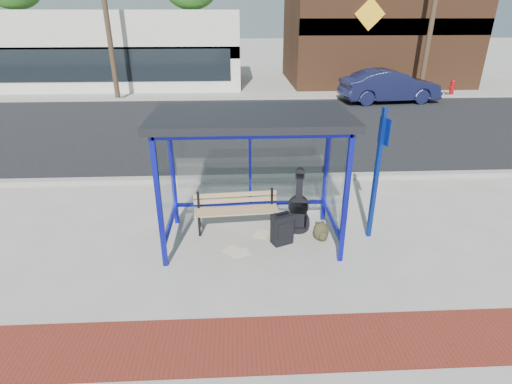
{
  "coord_description": "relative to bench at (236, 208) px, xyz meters",
  "views": [
    {
      "loc": [
        -0.24,
        -6.5,
        3.96
      ],
      "look_at": [
        0.09,
        0.2,
        0.9
      ],
      "focal_mm": 28.0,
      "sensor_mm": 36.0,
      "label": 1
    }
  ],
  "objects": [
    {
      "name": "newspaper_c",
      "position": [
        0.49,
        -0.29,
        -0.43
      ],
      "size": [
        0.35,
        0.4,
        0.01
      ],
      "primitive_type": "cube",
      "rotation": [
        0.0,
        0.0,
        1.26
      ],
      "color": "white",
      "rests_on": "ground"
    },
    {
      "name": "suitcase",
      "position": [
        0.84,
        -0.63,
        -0.14
      ],
      "size": [
        0.43,
        0.36,
        0.65
      ],
      "rotation": [
        0.0,
        0.0,
        0.42
      ],
      "color": "black",
      "rests_on": "ground"
    },
    {
      "name": "guitar_bag",
      "position": [
        1.18,
        -0.26,
        0.03
      ],
      "size": [
        0.48,
        0.19,
        1.26
      ],
      "rotation": [
        0.0,
        0.0,
        -0.13
      ],
      "color": "black",
      "rests_on": "ground"
    },
    {
      "name": "fire_hydrant",
      "position": [
        10.95,
        13.01,
        -0.0
      ],
      "size": [
        0.36,
        0.24,
        0.8
      ],
      "rotation": [
        0.0,
        0.0,
        0.22
      ],
      "color": "#A70B10",
      "rests_on": "ground"
    },
    {
      "name": "newspaper_b",
      "position": [
        0.05,
        -0.92,
        -0.43
      ],
      "size": [
        0.39,
        0.35,
        0.01
      ],
      "primitive_type": "cube",
      "rotation": [
        0.0,
        0.0,
        0.31
      ],
      "color": "white",
      "rests_on": "ground"
    },
    {
      "name": "parked_car",
      "position": [
        7.22,
        11.68,
        0.31
      ],
      "size": [
        4.66,
        2.02,
        1.49
      ],
      "primitive_type": "imported",
      "rotation": [
        0.0,
        0.0,
        1.67
      ],
      "color": "#171B40",
      "rests_on": "ground"
    },
    {
      "name": "far_sidewalk",
      "position": [
        0.29,
        14.52,
        -0.43
      ],
      "size": [
        60.0,
        4.0,
        0.01
      ],
      "primitive_type": "cube",
      "color": "#B2ADA0",
      "rests_on": "ground"
    },
    {
      "name": "bus_shelter",
      "position": [
        0.29,
        -0.41,
        1.63
      ],
      "size": [
        3.3,
        1.8,
        2.42
      ],
      "color": "#0E12A0",
      "rests_on": "ground"
    },
    {
      "name": "backpack",
      "position": [
        1.59,
        -0.55,
        -0.26
      ],
      "size": [
        0.35,
        0.33,
        0.37
      ],
      "rotation": [
        0.0,
        0.0,
        0.22
      ],
      "color": "#2C2A18",
      "rests_on": "ground"
    },
    {
      "name": "utility_pole_east",
      "position": [
        9.29,
        12.92,
        3.67
      ],
      "size": [
        1.6,
        0.24,
        8.0
      ],
      "color": "#4C3826",
      "rests_on": "ground"
    },
    {
      "name": "storefront_white",
      "position": [
        -8.71,
        17.5,
        1.56
      ],
      "size": [
        18.0,
        6.04,
        4.0
      ],
      "color": "silver",
      "rests_on": "ground"
    },
    {
      "name": "storefront_brown",
      "position": [
        8.29,
        18.01,
        2.76
      ],
      "size": [
        10.0,
        7.08,
        6.4
      ],
      "color": "#59331E",
      "rests_on": "ground"
    },
    {
      "name": "sign_post",
      "position": [
        2.55,
        -0.44,
        0.96
      ],
      "size": [
        0.14,
        0.31,
        2.48
      ],
      "rotation": [
        0.0,
        0.0,
        0.26
      ],
      "color": "navy",
      "rests_on": "ground"
    },
    {
      "name": "street_asphalt",
      "position": [
        0.29,
        7.52,
        -0.43
      ],
      "size": [
        60.0,
        10.0,
        0.0
      ],
      "primitive_type": "cube",
      "color": "black",
      "rests_on": "ground"
    },
    {
      "name": "bench",
      "position": [
        0.0,
        0.0,
        0.0
      ],
      "size": [
        1.66,
        0.51,
        0.77
      ],
      "rotation": [
        0.0,
        0.0,
        0.07
      ],
      "color": "black",
      "rests_on": "ground"
    },
    {
      "name": "curb_far",
      "position": [
        0.29,
        12.62,
        -0.38
      ],
      "size": [
        60.0,
        0.25,
        0.12
      ],
      "primitive_type": "cube",
      "color": "gray",
      "rests_on": "ground"
    },
    {
      "name": "newspaper_a",
      "position": [
        -0.05,
        -0.86,
        -0.43
      ],
      "size": [
        0.44,
        0.43,
        0.01
      ],
      "primitive_type": "cube",
      "rotation": [
        0.0,
        0.0,
        -0.73
      ],
      "color": "white",
      "rests_on": "ground"
    },
    {
      "name": "ground",
      "position": [
        0.29,
        -0.48,
        -0.44
      ],
      "size": [
        120.0,
        120.0,
        0.0
      ],
      "primitive_type": "plane",
      "color": "#B2ADA0",
      "rests_on": "ground"
    },
    {
      "name": "utility_pole_west",
      "position": [
        -5.71,
        12.92,
        3.67
      ],
      "size": [
        1.6,
        0.24,
        8.0
      ],
      "color": "#4C3826",
      "rests_on": "ground"
    },
    {
      "name": "brick_paver_strip",
      "position": [
        0.29,
        -3.08,
        -0.43
      ],
      "size": [
        60.0,
        1.0,
        0.01
      ],
      "primitive_type": "cube",
      "color": "maroon",
      "rests_on": "ground"
    },
    {
      "name": "curb_near",
      "position": [
        0.29,
        2.42,
        -0.38
      ],
      "size": [
        60.0,
        0.25,
        0.12
      ],
      "primitive_type": "cube",
      "color": "gray",
      "rests_on": "ground"
    }
  ]
}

